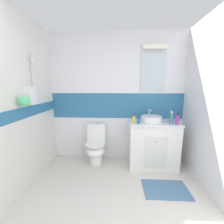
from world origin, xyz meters
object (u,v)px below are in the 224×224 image
object	(u,v)px
sink_basin	(151,118)
soap_dispenser	(139,120)
toothbrush_cup	(171,120)
toilet	(96,145)
shampoo_bottle_tall	(177,119)
deodorant_spray_can	(134,119)

from	to	relation	value
sink_basin	soap_dispenser	xyz separation A→B (m)	(-0.25, -0.18, 0.00)
sink_basin	toothbrush_cup	xyz separation A→B (m)	(0.31, -0.15, 0.01)
toilet	toothbrush_cup	size ratio (longest dim) A/B	3.33
sink_basin	shampoo_bottle_tall	world-z (taller)	sink_basin
toilet	shampoo_bottle_tall	xyz separation A→B (m)	(1.43, -0.17, 0.58)
sink_basin	deodorant_spray_can	xyz separation A→B (m)	(-0.33, -0.15, 0.02)
toilet	deodorant_spray_can	world-z (taller)	deodorant_spray_can
toothbrush_cup	deodorant_spray_can	distance (m)	0.64
soap_dispenser	shampoo_bottle_tall	xyz separation A→B (m)	(0.65, -0.00, 0.03)
shampoo_bottle_tall	deodorant_spray_can	size ratio (longest dim) A/B	1.19
sink_basin	deodorant_spray_can	bearing A→B (deg)	-156.16
toilet	toothbrush_cup	world-z (taller)	toothbrush_cup
toothbrush_cup	sink_basin	bearing A→B (deg)	154.36
soap_dispenser	deodorant_spray_can	world-z (taller)	deodorant_spray_can
sink_basin	shampoo_bottle_tall	distance (m)	0.44
soap_dispenser	deodorant_spray_can	distance (m)	0.08
toothbrush_cup	soap_dispenser	distance (m)	0.56
toilet	toothbrush_cup	distance (m)	1.46
sink_basin	deodorant_spray_can	world-z (taller)	sink_basin
deodorant_spray_can	toothbrush_cup	bearing A→B (deg)	-0.23
sink_basin	toilet	distance (m)	1.17
shampoo_bottle_tall	toilet	bearing A→B (deg)	173.09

